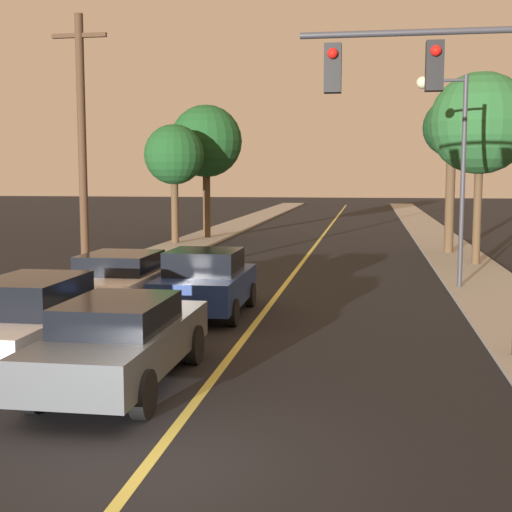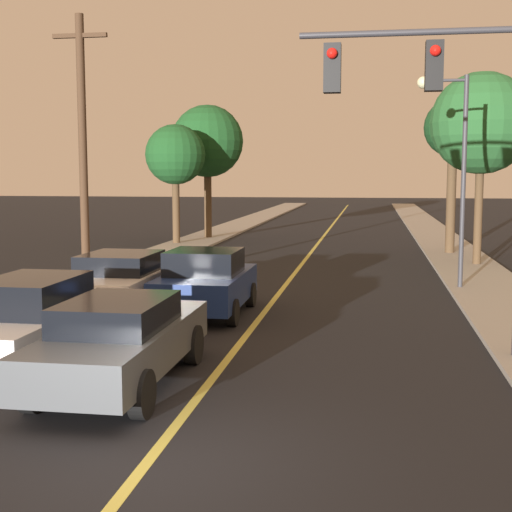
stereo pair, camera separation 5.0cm
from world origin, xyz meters
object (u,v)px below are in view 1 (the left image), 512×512
object	(u,v)px
car_outer_lane_front	(37,318)
tree_right_near	(480,124)
car_near_lane_front	(122,340)
streetlamp_right	(451,151)
car_near_lane_second	(206,282)
car_outer_lane_second	(123,280)
traffic_signal_mast	(451,118)
tree_left_near	(174,155)
utility_pole_left	(82,149)
tree_right_far	(452,131)
tree_left_far	(206,142)

from	to	relation	value
car_outer_lane_front	tree_right_near	bearing A→B (deg)	56.51
car_near_lane_front	streetlamp_right	bearing A→B (deg)	59.91
car_near_lane_second	car_outer_lane_second	xyz separation A→B (m)	(-2.19, 0.10, -0.02)
car_outer_lane_second	traffic_signal_mast	xyz separation A→B (m)	(7.63, -3.51, 3.72)
car_outer_lane_second	tree_left_near	bearing A→B (deg)	101.06
car_near_lane_second	tree_right_near	world-z (taller)	tree_right_near
utility_pole_left	tree_right_near	bearing A→B (deg)	34.03
car_near_lane_second	tree_right_far	size ratio (longest dim) A/B	0.61
tree_left_far	car_near_lane_second	bearing A→B (deg)	-77.12
traffic_signal_mast	tree_right_near	xyz separation A→B (m)	(2.57, 14.15, 0.83)
utility_pole_left	tree_left_near	xyz separation A→B (m)	(-1.31, 14.49, 0.20)
car_outer_lane_second	tree_right_far	size ratio (longest dim) A/B	0.71
tree_left_near	tree_left_far	distance (m)	3.63
tree_left_near	tree_left_far	bearing A→B (deg)	76.66
traffic_signal_mast	tree_right_near	distance (m)	14.41
tree_right_near	car_near_lane_front	bearing A→B (deg)	-115.45
traffic_signal_mast	tree_right_near	size ratio (longest dim) A/B	0.87
streetlamp_right	car_near_lane_second	bearing A→B (deg)	-142.53
car_near_lane_second	tree_right_far	distance (m)	17.01
car_near_lane_second	tree_right_near	size ratio (longest dim) A/B	0.56
car_near_lane_front	car_outer_lane_second	bearing A→B (deg)	109.44
car_outer_lane_second	tree_right_near	distance (m)	15.43
tree_left_far	tree_right_far	bearing A→B (deg)	-25.67
car_outer_lane_front	tree_right_far	world-z (taller)	tree_right_far
streetlamp_right	tree_right_near	distance (m)	6.21
car_outer_lane_front	streetlamp_right	xyz separation A→B (m)	(8.55, 9.55, 3.39)
tree_right_far	traffic_signal_mast	bearing A→B (deg)	-96.25
car_near_lane_second	car_outer_lane_second	size ratio (longest dim) A/B	0.85
car_near_lane_front	car_outer_lane_second	distance (m)	6.58
car_near_lane_second	tree_left_far	world-z (taller)	tree_left_far
car_near_lane_second	tree_left_near	xyz separation A→B (m)	(-5.49, 16.99, 3.59)
tree_left_far	traffic_signal_mast	bearing A→B (deg)	-67.01
streetlamp_right	utility_pole_left	size ratio (longest dim) A/B	0.80
car_outer_lane_front	tree_right_near	world-z (taller)	tree_right_near
car_outer_lane_second	traffic_signal_mast	bearing A→B (deg)	-24.68
streetlamp_right	tree_left_near	world-z (taller)	streetlamp_right
tree_right_near	tree_left_near	bearing A→B (deg)	155.16
tree_left_near	traffic_signal_mast	bearing A→B (deg)	-61.81
utility_pole_left	tree_right_far	bearing A→B (deg)	46.26
streetlamp_right	utility_pole_left	bearing A→B (deg)	-167.34
car_near_lane_second	tree_right_near	distance (m)	14.15
car_outer_lane_front	traffic_signal_mast	xyz separation A→B (m)	(7.63, 1.27, 3.73)
car_outer_lane_front	car_near_lane_second	bearing A→B (deg)	64.94
car_near_lane_front	tree_right_near	xyz separation A→B (m)	(8.02, 16.84, 4.57)
car_near_lane_front	car_outer_lane_front	world-z (taller)	car_outer_lane_front
car_near_lane_front	tree_left_near	bearing A→B (deg)	103.37
car_outer_lane_second	utility_pole_left	bearing A→B (deg)	129.62
car_near_lane_second	traffic_signal_mast	world-z (taller)	traffic_signal_mast
utility_pole_left	tree_left_far	world-z (taller)	utility_pole_left
car_near_lane_front	tree_left_far	distance (m)	27.31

